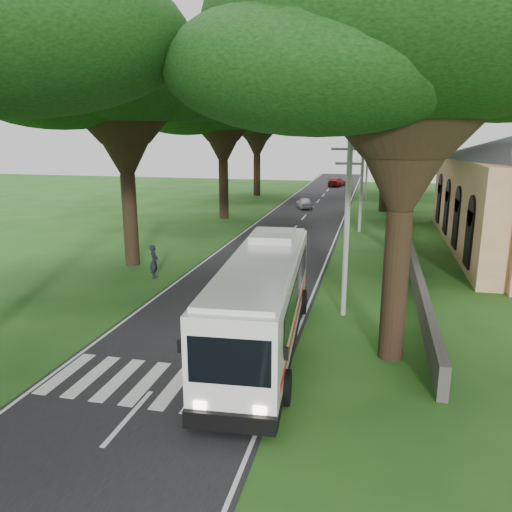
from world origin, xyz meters
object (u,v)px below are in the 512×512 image
object	(u,v)px
pole_far	(367,166)
pedestrian	(154,262)
pole_near	(347,225)
coach_bus	(263,299)
pole_mid	(362,181)
distant_car_a	(304,203)
distant_car_c	(337,182)

from	to	relation	value
pole_far	pedestrian	distance (m)	38.23
pole_near	coach_bus	world-z (taller)	pole_near
coach_bus	pedestrian	xyz separation A→B (m)	(-8.05, 7.65, -0.98)
pole_far	coach_bus	size ratio (longest dim) A/B	0.64
pole_far	coach_bus	xyz separation A→B (m)	(-2.80, -44.17, -2.24)
pole_mid	pedestrian	size ratio (longest dim) A/B	4.15
pole_mid	distant_car_a	xyz separation A→B (m)	(-6.30, 11.95, -3.56)
coach_bus	distant_car_c	bearing A→B (deg)	87.40
distant_car_a	pedestrian	size ratio (longest dim) A/B	1.79
distant_car_c	pole_far	bearing A→B (deg)	119.58
pole_near	distant_car_c	world-z (taller)	pole_near
distant_car_a	distant_car_c	bearing A→B (deg)	-112.86
pole_near	distant_car_a	xyz separation A→B (m)	(-6.30, 31.95, -3.56)
pole_near	distant_car_a	world-z (taller)	pole_near
distant_car_a	pole_far	bearing A→B (deg)	-147.04
pole_far	pole_near	bearing A→B (deg)	-90.00
coach_bus	distant_car_a	distance (m)	36.31
distant_car_c	pedestrian	xyz separation A→B (m)	(-6.15, -52.23, 0.28)
coach_bus	pedestrian	size ratio (longest dim) A/B	6.44
pole_near	distant_car_c	distance (m)	56.02
distant_car_a	distant_car_c	size ratio (longest dim) A/B	0.76
pole_near	distant_car_a	distance (m)	32.76
pole_near	pedestrian	distance (m)	11.84
distant_car_a	pedestrian	world-z (taller)	pedestrian
pole_mid	coach_bus	world-z (taller)	pole_mid
distant_car_a	pole_mid	bearing A→B (deg)	98.80
pole_near	pedestrian	bearing A→B (deg)	162.21
pole_mid	distant_car_c	bearing A→B (deg)	97.50
coach_bus	pedestrian	bearing A→B (deg)	132.04
distant_car_a	coach_bus	bearing A→B (deg)	76.52
pole_near	distant_car_c	xyz separation A→B (m)	(-4.70, 55.71, -3.49)
pole_mid	coach_bus	xyz separation A→B (m)	(-2.80, -24.17, -2.24)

